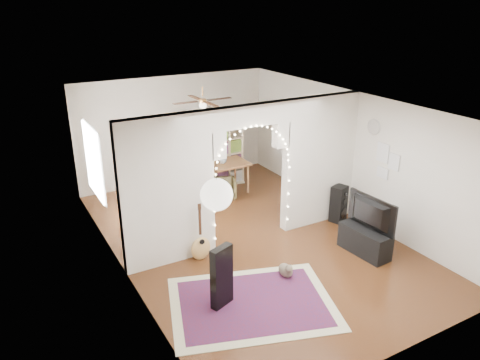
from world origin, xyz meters
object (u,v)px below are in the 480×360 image
floor_speaker (339,204)px  bookcase (213,155)px  acoustic_guitar (200,240)px  dining_table (223,166)px  dining_chair_left (225,189)px  media_console (365,241)px  dining_chair_right (190,190)px

floor_speaker → bookcase: bookcase is taller
acoustic_guitar → bookcase: bookcase is taller
dining_table → dining_chair_left: 0.56m
floor_speaker → media_console: bearing=-129.9°
bookcase → dining_chair_left: (-0.13, -0.87, -0.57)m
acoustic_guitar → dining_chair_left: 2.85m
media_console → dining_table: 4.03m
floor_speaker → dining_table: bearing=98.2°
media_console → acoustic_guitar: bearing=150.6°
media_console → bookcase: 4.56m
dining_chair_right → dining_table: bearing=17.0°
bookcase → dining_table: 0.56m
dining_table → dining_chair_right: 0.99m
dining_chair_left → dining_table: bearing=90.1°
acoustic_guitar → floor_speaker: size_ratio=1.19×
dining_chair_left → floor_speaker: bearing=-35.8°
acoustic_guitar → dining_table: acoustic_guitar is taller
floor_speaker → dining_chair_left: (-1.52, 2.28, -0.16)m
acoustic_guitar → dining_chair_left: (1.70, 2.28, -0.18)m
dining_table → floor_speaker: bearing=-61.7°
acoustic_guitar → dining_chair_right: size_ratio=1.67×
media_console → dining_chair_left: bearing=102.3°
media_console → dining_chair_left: size_ratio=1.93×
bookcase → dining_chair_left: 1.04m
floor_speaker → dining_chair_right: (-2.29, 2.55, -0.14)m
dining_table → dining_chair_right: size_ratio=2.13×
dining_chair_right → media_console: bearing=-50.9°
floor_speaker → dining_chair_left: floor_speaker is taller
media_console → dining_table: dining_table is taller
acoustic_guitar → media_console: (2.75, -1.29, -0.16)m
acoustic_guitar → dining_chair_right: 2.72m
dining_chair_left → dining_chair_right: size_ratio=0.92×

